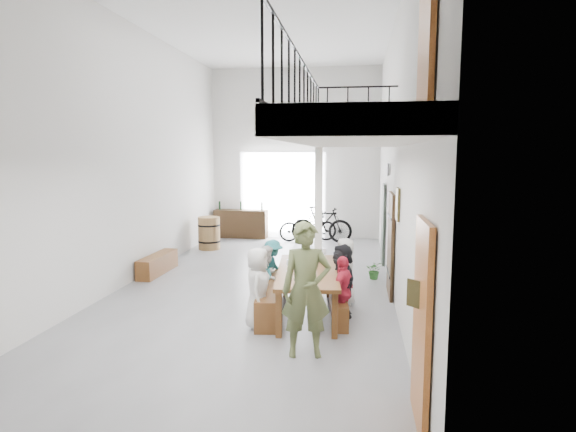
% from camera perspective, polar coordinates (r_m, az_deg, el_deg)
% --- Properties ---
extents(floor, '(12.00, 12.00, 0.00)m').
position_cam_1_polar(floor, '(10.26, -3.57, -8.16)').
color(floor, slate).
rests_on(floor, ground).
extents(room_walls, '(12.00, 12.00, 12.00)m').
position_cam_1_polar(room_walls, '(9.92, -3.74, 12.03)').
color(room_walls, silver).
rests_on(room_walls, ground).
extents(gateway_portal, '(2.80, 0.08, 2.80)m').
position_cam_1_polar(gateway_portal, '(15.86, -0.65, 2.49)').
color(gateway_portal, white).
rests_on(gateway_portal, ground).
extents(right_wall_decor, '(0.07, 8.28, 5.07)m').
position_cam_1_polar(right_wall_decor, '(7.90, 12.97, -0.10)').
color(right_wall_decor, '#AF5F27').
rests_on(right_wall_decor, ground).
extents(balcony, '(1.52, 5.62, 4.00)m').
position_cam_1_polar(balcony, '(6.55, 7.80, 9.22)').
color(balcony, white).
rests_on(balcony, ground).
extents(tasting_table, '(1.24, 2.53, 0.79)m').
position_cam_1_polar(tasting_table, '(8.24, 2.29, -6.96)').
color(tasting_table, brown).
rests_on(tasting_table, ground).
extents(bench_inner, '(0.59, 2.20, 0.50)m').
position_cam_1_polar(bench_inner, '(8.51, -2.16, -9.68)').
color(bench_inner, brown).
rests_on(bench_inner, ground).
extents(bench_wall, '(0.41, 1.80, 0.41)m').
position_cam_1_polar(bench_wall, '(8.40, 5.95, -10.26)').
color(bench_wall, brown).
rests_on(bench_wall, ground).
extents(tableware, '(0.61, 1.63, 0.35)m').
position_cam_1_polar(tableware, '(8.18, 2.14, -5.39)').
color(tableware, black).
rests_on(tableware, tasting_table).
extents(side_bench, '(0.38, 1.57, 0.44)m').
position_cam_1_polar(side_bench, '(11.56, -15.19, -5.52)').
color(side_bench, brown).
rests_on(side_bench, ground).
extents(oak_barrel, '(0.64, 0.64, 0.94)m').
position_cam_1_polar(oak_barrel, '(14.12, -9.33, -2.01)').
color(oak_barrel, olive).
rests_on(oak_barrel, ground).
extents(serving_counter, '(1.75, 0.52, 0.92)m').
position_cam_1_polar(serving_counter, '(15.95, -5.60, -0.92)').
color(serving_counter, '#32210F').
rests_on(serving_counter, ground).
extents(counter_bottles, '(1.50, 0.14, 0.28)m').
position_cam_1_polar(counter_bottles, '(15.88, -5.62, 1.23)').
color(counter_bottles, black).
rests_on(counter_bottles, serving_counter).
extents(guest_left_a, '(0.44, 0.65, 1.29)m').
position_cam_1_polar(guest_left_a, '(7.71, -3.60, -8.47)').
color(guest_left_a, silver).
rests_on(guest_left_a, ground).
extents(guest_left_b, '(0.40, 0.49, 1.15)m').
position_cam_1_polar(guest_left_b, '(8.31, -3.00, -7.75)').
color(guest_left_b, teal).
rests_on(guest_left_b, ground).
extents(guest_left_c, '(0.53, 0.62, 1.10)m').
position_cam_1_polar(guest_left_c, '(8.81, -2.43, -7.05)').
color(guest_left_c, silver).
rests_on(guest_left_c, ground).
extents(guest_left_d, '(0.56, 0.80, 1.13)m').
position_cam_1_polar(guest_left_d, '(9.23, -1.86, -6.29)').
color(guest_left_d, teal).
rests_on(guest_left_d, ground).
extents(guest_right_a, '(0.51, 0.73, 1.14)m').
position_cam_1_polar(guest_right_a, '(7.80, 6.54, -8.85)').
color(guest_right_a, red).
rests_on(guest_right_a, ground).
extents(guest_right_b, '(0.80, 1.21, 1.25)m').
position_cam_1_polar(guest_right_b, '(8.25, 6.42, -7.57)').
color(guest_right_b, black).
rests_on(guest_right_b, ground).
extents(guest_right_c, '(0.55, 0.69, 1.23)m').
position_cam_1_polar(guest_right_c, '(8.92, 6.79, -6.49)').
color(guest_right_c, silver).
rests_on(guest_right_c, ground).
extents(host_standing, '(0.74, 0.56, 1.85)m').
position_cam_1_polar(host_standing, '(6.57, 2.18, -8.71)').
color(host_standing, '#4F5831').
rests_on(host_standing, ground).
extents(potted_plant, '(0.39, 0.35, 0.40)m').
position_cam_1_polar(potted_plant, '(10.83, 10.24, -6.34)').
color(potted_plant, '#205522').
rests_on(potted_plant, ground).
extents(bicycle_near, '(1.95, 1.16, 0.97)m').
position_cam_1_polar(bicycle_near, '(15.24, 2.38, -1.18)').
color(bicycle_near, black).
rests_on(bicycle_near, ground).
extents(bicycle_far, '(1.89, 0.53, 1.14)m').
position_cam_1_polar(bicycle_far, '(14.98, 4.00, -1.02)').
color(bicycle_far, black).
rests_on(bicycle_far, ground).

